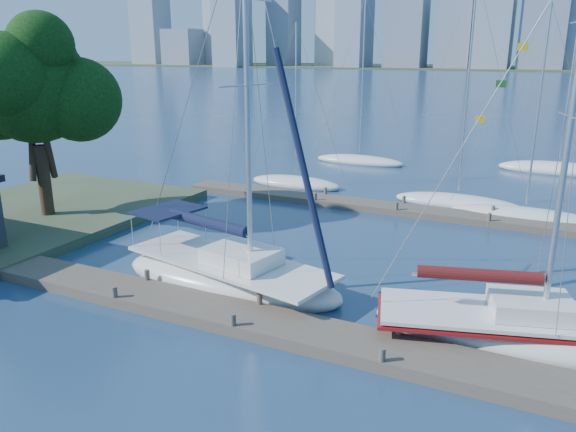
% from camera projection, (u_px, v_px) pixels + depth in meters
% --- Properties ---
extents(ground, '(700.00, 700.00, 0.00)m').
position_uv_depth(ground, '(247.00, 325.00, 19.15)').
color(ground, navy).
rests_on(ground, ground).
extents(near_dock, '(26.00, 2.00, 0.40)m').
position_uv_depth(near_dock, '(247.00, 319.00, 19.10)').
color(near_dock, '#50463B').
rests_on(near_dock, ground).
extents(far_dock, '(30.00, 1.80, 0.36)m').
position_uv_depth(far_dock, '(417.00, 211.00, 32.07)').
color(far_dock, '#50463B').
rests_on(far_dock, ground).
extents(far_shore, '(800.00, 100.00, 1.50)m').
position_uv_depth(far_shore, '(551.00, 69.00, 295.27)').
color(far_shore, '#38472D').
rests_on(far_shore, ground).
extents(tree, '(8.06, 7.36, 10.88)m').
position_uv_depth(tree, '(32.00, 84.00, 28.42)').
color(tree, '#301F15').
rests_on(tree, ground).
extents(sailboat_navy, '(9.98, 4.99, 14.02)m').
position_uv_depth(sailboat_navy, '(229.00, 263.00, 21.96)').
color(sailboat_navy, silver).
rests_on(sailboat_navy, ground).
extents(sailboat_maroon, '(9.14, 5.15, 12.84)m').
position_uv_depth(sailboat_maroon, '(510.00, 314.00, 17.76)').
color(sailboat_maroon, silver).
rests_on(sailboat_maroon, ground).
extents(bg_boat_0, '(6.91, 3.45, 11.09)m').
position_uv_depth(bg_boat_0, '(296.00, 183.00, 38.78)').
color(bg_boat_0, silver).
rests_on(bg_boat_0, ground).
extents(bg_boat_2, '(7.76, 3.02, 13.46)m').
position_uv_depth(bg_boat_2, '(457.00, 202.00, 33.80)').
color(bg_boat_2, silver).
rests_on(bg_boat_2, ground).
extents(bg_boat_3, '(8.26, 3.53, 11.68)m').
position_uv_depth(bg_boat_3, '(525.00, 216.00, 30.91)').
color(bg_boat_3, silver).
rests_on(bg_boat_3, ground).
extents(bg_boat_6, '(7.67, 2.64, 13.48)m').
position_uv_depth(bg_boat_6, '(360.00, 160.00, 46.66)').
color(bg_boat_6, silver).
rests_on(bg_boat_6, ground).
extents(bg_boat_7, '(8.84, 2.98, 15.15)m').
position_uv_depth(bg_boat_7, '(559.00, 169.00, 42.96)').
color(bg_boat_7, silver).
rests_on(bg_boat_7, ground).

